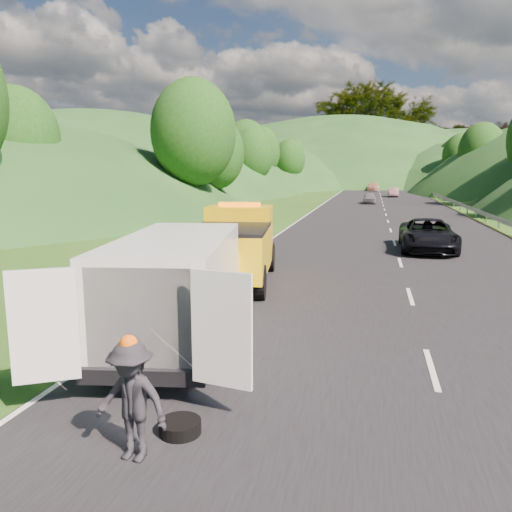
% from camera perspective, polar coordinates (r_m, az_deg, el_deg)
% --- Properties ---
extents(ground, '(320.00, 320.00, 0.00)m').
position_cam_1_polar(ground, '(12.82, 4.85, -8.30)').
color(ground, '#38661E').
rests_on(ground, ground).
extents(road_surface, '(14.00, 200.00, 0.02)m').
position_cam_1_polar(road_surface, '(52.24, 14.48, 5.15)').
color(road_surface, black).
rests_on(road_surface, ground).
extents(guardrail, '(0.06, 140.00, 1.52)m').
position_cam_1_polar(guardrail, '(65.26, 20.68, 5.69)').
color(guardrail, gray).
rests_on(guardrail, ground).
extents(tree_line_left, '(14.00, 140.00, 14.00)m').
position_cam_1_polar(tree_line_left, '(75.09, -3.01, 6.77)').
color(tree_line_left, '#245418').
rests_on(tree_line_left, ground).
extents(hills_backdrop, '(201.00, 288.60, 44.00)m').
position_cam_1_polar(hills_backdrop, '(146.90, 15.04, 7.93)').
color(hills_backdrop, '#2D5B23').
rests_on(hills_backdrop, ground).
extents(tow_truck, '(3.20, 6.75, 2.79)m').
position_cam_1_polar(tow_truck, '(17.60, -2.36, 1.27)').
color(tow_truck, black).
rests_on(tow_truck, ground).
extents(white_van, '(4.20, 7.49, 2.52)m').
position_cam_1_polar(white_van, '(11.57, -8.90, -3.06)').
color(white_van, black).
rests_on(white_van, ground).
extents(woman, '(0.66, 0.76, 1.76)m').
position_cam_1_polar(woman, '(15.37, -6.72, -5.25)').
color(woman, white).
rests_on(woman, ground).
extents(child, '(0.64, 0.65, 1.06)m').
position_cam_1_polar(child, '(12.61, -5.86, -8.63)').
color(child, '#CECB6E').
rests_on(child, ground).
extents(worker, '(1.17, 0.76, 1.70)m').
position_cam_1_polar(worker, '(7.69, -13.78, -21.65)').
color(worker, black).
rests_on(worker, ground).
extents(suitcase, '(0.42, 0.33, 0.59)m').
position_cam_1_polar(suitcase, '(14.88, -14.73, -4.85)').
color(suitcase, '#585642').
rests_on(suitcase, ground).
extents(spare_tire, '(0.65, 0.65, 0.20)m').
position_cam_1_polar(spare_tire, '(8.16, -8.64, -19.49)').
color(spare_tire, black).
rests_on(spare_tire, ground).
extents(passing_suv, '(2.69, 5.68, 1.57)m').
position_cam_1_polar(passing_suv, '(26.24, 18.95, 0.56)').
color(passing_suv, black).
rests_on(passing_suv, ground).
extents(dist_car_a, '(1.52, 3.77, 1.29)m').
position_cam_1_polar(dist_car_a, '(61.21, 12.84, 5.85)').
color(dist_car_a, '#525156').
rests_on(dist_car_a, ground).
extents(dist_car_b, '(1.46, 4.19, 1.38)m').
position_cam_1_polar(dist_car_b, '(77.33, 15.39, 6.52)').
color(dist_car_b, brown).
rests_on(dist_car_b, ground).
extents(dist_car_c, '(2.19, 5.37, 1.56)m').
position_cam_1_polar(dist_car_c, '(98.71, 13.22, 7.25)').
color(dist_car_c, '#AA6D55').
rests_on(dist_car_c, ground).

